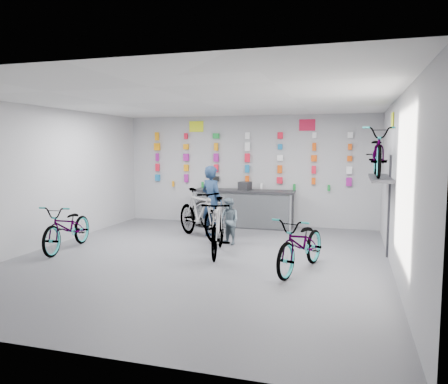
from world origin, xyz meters
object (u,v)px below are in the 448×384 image
(bike_service, at_px, (199,214))
(counter, at_px, (244,209))
(clerk, at_px, (212,201))
(bike_left, at_px, (68,227))
(bike_right, at_px, (302,244))
(customer, at_px, (229,221))
(bike_center, at_px, (218,227))

(bike_service, bearing_deg, counter, 20.74)
(clerk, bearing_deg, bike_left, 69.55)
(bike_right, bearing_deg, customer, 152.98)
(counter, xyz_separation_m, bike_left, (-2.88, -3.61, 0.00))
(clerk, bearing_deg, counter, -77.11)
(counter, xyz_separation_m, bike_center, (0.24, -3.12, 0.08))
(bike_left, height_order, bike_right, bike_right)
(bike_left, distance_m, bike_service, 2.92)
(clerk, bearing_deg, bike_center, 140.46)
(bike_right, relative_size, clerk, 1.09)
(bike_right, bearing_deg, bike_service, 157.69)
(counter, distance_m, bike_left, 4.62)
(bike_left, bearing_deg, bike_service, 32.32)
(counter, xyz_separation_m, customer, (0.20, -2.15, 0.03))
(bike_service, xyz_separation_m, customer, (0.83, -0.41, -0.07))
(counter, distance_m, bike_service, 1.86)
(counter, xyz_separation_m, clerk, (-0.42, -1.48, 0.37))
(bike_right, height_order, bike_service, bike_service)
(bike_service, bearing_deg, bike_right, -87.63)
(bike_center, xyz_separation_m, customer, (-0.04, 0.96, -0.05))
(counter, height_order, customer, customer)
(bike_service, distance_m, customer, 0.93)
(counter, xyz_separation_m, bike_right, (1.98, -3.82, 0.00))
(bike_left, bearing_deg, bike_center, 1.68)
(bike_service, bearing_deg, clerk, 1.39)
(bike_right, distance_m, clerk, 3.37)
(counter, distance_m, customer, 2.16)
(bike_left, relative_size, bike_right, 1.00)
(bike_service, relative_size, clerk, 1.14)
(bike_center, bearing_deg, bike_service, 111.23)
(customer, bearing_deg, bike_service, -172.39)
(customer, bearing_deg, bike_left, -121.07)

